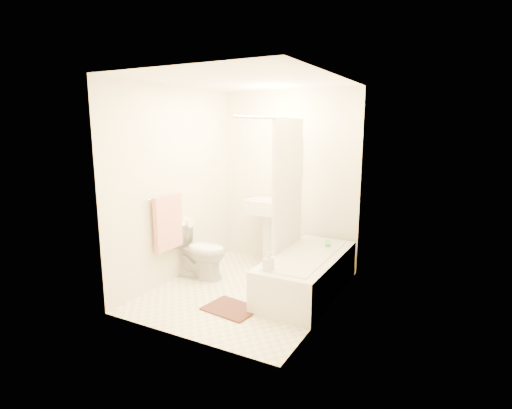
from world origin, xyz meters
The scene contains 17 objects.
floor centered at (0.00, 0.00, 0.00)m, with size 2.40×2.40×0.00m, color beige.
ceiling centered at (0.00, 0.00, 2.40)m, with size 2.40×2.40×0.00m, color white.
wall_back centered at (0.00, 1.20, 1.20)m, with size 2.00×0.02×2.40m, color beige.
wall_left centered at (-1.00, 0.00, 1.20)m, with size 0.02×2.40×2.40m, color beige.
wall_right centered at (1.00, 0.00, 1.20)m, with size 0.02×2.40×2.40m, color beige.
mirror centered at (0.00, 1.18, 1.50)m, with size 0.40×0.03×0.55m, color white.
curtain_rod centered at (0.30, 0.10, 2.00)m, with size 0.03×0.03×1.70m, color silver.
shower_curtain centered at (0.30, 0.50, 1.22)m, with size 0.04×0.80×1.55m, color silver.
towel_bar centered at (-0.96, -0.25, 1.10)m, with size 0.02×0.02×0.60m, color silver.
towel centered at (-0.93, -0.25, 0.78)m, with size 0.06×0.45×0.66m, color #CC7266.
toilet_paper centered at (-0.93, 0.12, 0.70)m, with size 0.12×0.12×0.11m, color white.
toilet centered at (-0.75, 0.11, 0.35)m, with size 0.40×0.72×0.71m, color silver.
sink centered at (-0.19, 0.95, 0.51)m, with size 0.52×0.41×1.01m, color silver, non-canonical shape.
bathtub centered at (0.65, 0.30, 0.23)m, with size 0.71×1.61×0.45m, color silver, non-canonical shape.
bath_mat centered at (0.10, -0.50, 0.01)m, with size 0.54×0.41×0.02m, color #502820.
soap_bottle centered at (0.47, -0.35, 0.55)m, with size 0.09×0.09×0.20m, color white.
scrub_brush centered at (0.73, 0.79, 0.47)m, with size 0.06×0.21×0.04m, color #49B961.
Camera 1 is at (2.20, -3.86, 1.91)m, focal length 28.00 mm.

